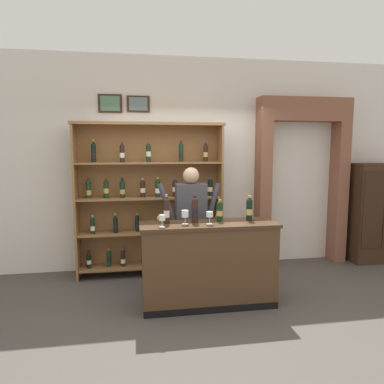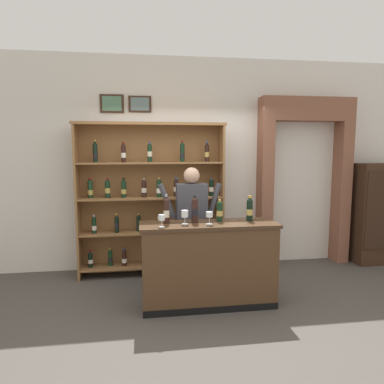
# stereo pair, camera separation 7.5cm
# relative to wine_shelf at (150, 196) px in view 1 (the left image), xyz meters

# --- Properties ---
(ground_plane) EXTENTS (14.00, 14.00, 0.02)m
(ground_plane) POSITION_rel_wine_shelf_xyz_m (0.44, -1.20, -1.18)
(ground_plane) COLOR #47423D
(back_wall) EXTENTS (12.00, 0.19, 3.25)m
(back_wall) POSITION_rel_wine_shelf_xyz_m (0.44, 0.37, 0.45)
(back_wall) COLOR silver
(back_wall) RESTS_ON ground
(wine_shelf) EXTENTS (2.16, 0.36, 2.24)m
(wine_shelf) POSITION_rel_wine_shelf_xyz_m (0.00, 0.00, 0.00)
(wine_shelf) COLOR olive
(wine_shelf) RESTS_ON ground
(archway_doorway) EXTENTS (1.50, 0.45, 2.66)m
(archway_doorway) POSITION_rel_wine_shelf_xyz_m (2.45, 0.23, 0.34)
(archway_doorway) COLOR brown
(archway_doorway) RESTS_ON ground
(side_cabinet) EXTENTS (0.77, 0.38, 1.63)m
(side_cabinet) POSITION_rel_wine_shelf_xyz_m (3.67, -0.04, -0.36)
(side_cabinet) COLOR #382316
(side_cabinet) RESTS_ON ground
(tasting_counter) EXTENTS (1.62, 0.50, 1.01)m
(tasting_counter) POSITION_rel_wine_shelf_xyz_m (0.63, -1.20, -0.67)
(tasting_counter) COLOR #4C331E
(tasting_counter) RESTS_ON ground
(shopkeeper) EXTENTS (0.86, 0.22, 1.63)m
(shopkeeper) POSITION_rel_wine_shelf_xyz_m (0.51, -0.63, -0.17)
(shopkeeper) COLOR #2D3347
(shopkeeper) RESTS_ON ground
(tasting_bottle_riserva) EXTENTS (0.07, 0.07, 0.34)m
(tasting_bottle_riserva) POSITION_rel_wine_shelf_xyz_m (0.14, -1.15, -0.02)
(tasting_bottle_riserva) COLOR black
(tasting_bottle_riserva) RESTS_ON tasting_counter
(tasting_bottle_chianti) EXTENTS (0.08, 0.08, 0.33)m
(tasting_bottle_chianti) POSITION_rel_wine_shelf_xyz_m (0.47, -1.15, -0.01)
(tasting_bottle_chianti) COLOR black
(tasting_bottle_chianti) RESTS_ON tasting_counter
(tasting_bottle_super_tuscan) EXTENTS (0.08, 0.08, 0.26)m
(tasting_bottle_super_tuscan) POSITION_rel_wine_shelf_xyz_m (0.78, -1.11, -0.04)
(tasting_bottle_super_tuscan) COLOR black
(tasting_bottle_super_tuscan) RESTS_ON tasting_counter
(tasting_bottle_brunello) EXTENTS (0.08, 0.08, 0.30)m
(tasting_bottle_brunello) POSITION_rel_wine_shelf_xyz_m (1.14, -1.13, -0.03)
(tasting_bottle_brunello) COLOR black
(tasting_bottle_brunello) RESTS_ON tasting_counter
(wine_glass_center) EXTENTS (0.08, 0.08, 0.15)m
(wine_glass_center) POSITION_rel_wine_shelf_xyz_m (0.62, -1.27, -0.06)
(wine_glass_center) COLOR silver
(wine_glass_center) RESTS_ON tasting_counter
(wine_glass_right) EXTENTS (0.08, 0.08, 0.16)m
(wine_glass_right) POSITION_rel_wine_shelf_xyz_m (0.34, -1.22, -0.05)
(wine_glass_right) COLOR silver
(wine_glass_right) RESTS_ON tasting_counter
(wine_glass_spare) EXTENTS (0.07, 0.07, 0.14)m
(wine_glass_spare) POSITION_rel_wine_shelf_xyz_m (0.07, -1.33, -0.07)
(wine_glass_spare) COLOR silver
(wine_glass_spare) RESTS_ON tasting_counter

